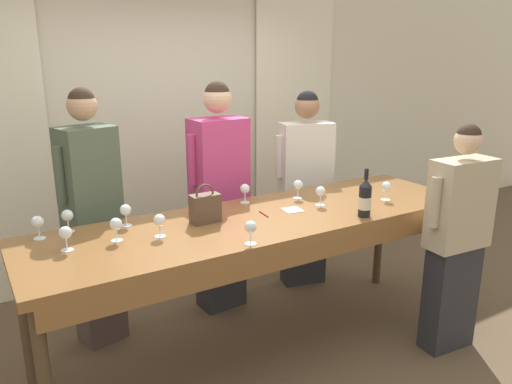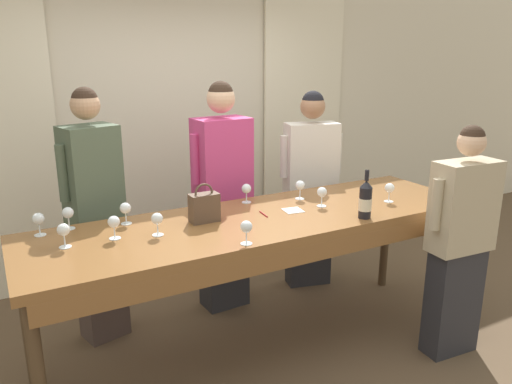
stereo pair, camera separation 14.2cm
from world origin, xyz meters
name	(u,v)px [view 1 (the left image)]	position (x,y,z in m)	size (l,w,h in m)	color
ground_plane	(262,349)	(0.00, 0.00, 0.00)	(18.00, 18.00, 0.00)	brown
wall_back	(162,126)	(0.00, 1.82, 1.40)	(12.00, 0.06, 2.80)	beige
curtain_panel_right	(294,121)	(1.50, 1.76, 1.34)	(0.96, 0.03, 2.69)	#EFE5C6
tasting_bar	(265,229)	(0.00, -0.02, 0.93)	(3.12, 0.90, 1.01)	brown
wine_bottle	(365,199)	(0.59, -0.35, 1.14)	(0.09, 0.09, 0.33)	black
handbag	(205,208)	(-0.38, 0.10, 1.11)	(0.19, 0.10, 0.26)	brown
wine_glass_front_left	(245,190)	(0.06, 0.34, 1.11)	(0.07, 0.07, 0.14)	white
wine_glass_front_mid	(160,221)	(-0.72, 0.00, 1.11)	(0.07, 0.07, 0.14)	white
wine_glass_front_right	(126,211)	(-0.84, 0.30, 1.11)	(0.07, 0.07, 0.14)	white
wine_glass_center_left	(38,223)	(-1.35, 0.34, 1.11)	(0.07, 0.07, 0.14)	white
wine_glass_center_mid	(67,216)	(-1.17, 0.37, 1.11)	(0.07, 0.07, 0.14)	white
wine_glass_center_right	(116,225)	(-0.97, 0.07, 1.11)	(0.07, 0.07, 0.14)	white
wine_glass_back_left	(386,187)	(0.99, -0.15, 1.11)	(0.07, 0.07, 0.14)	white
wine_glass_back_mid	(298,186)	(0.45, 0.23, 1.11)	(0.07, 0.07, 0.14)	white
wine_glass_back_right	(65,234)	(-1.25, 0.07, 1.11)	(0.07, 0.07, 0.14)	white
wine_glass_near_host	(321,192)	(0.49, 0.00, 1.11)	(0.07, 0.07, 0.14)	white
wine_glass_by_bottle	(251,228)	(-0.32, -0.38, 1.11)	(0.07, 0.07, 0.14)	white
napkin	(292,210)	(0.25, 0.01, 1.01)	(0.14, 0.14, 0.00)	white
pen	(264,214)	(0.03, 0.03, 1.02)	(0.02, 0.13, 0.01)	maroon
guest_olive_jacket	(93,218)	(-0.95, 0.75, 0.95)	(0.47, 0.35, 1.86)	#473833
guest_pink_top	(219,197)	(0.05, 0.75, 0.95)	(0.54, 0.30, 1.87)	#28282D
guest_cream_sweater	(305,187)	(0.91, 0.75, 0.91)	(0.57, 0.32, 1.76)	#28282D
host_pouring	(457,240)	(1.17, -0.65, 0.83)	(0.56, 0.24, 1.63)	#28282D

